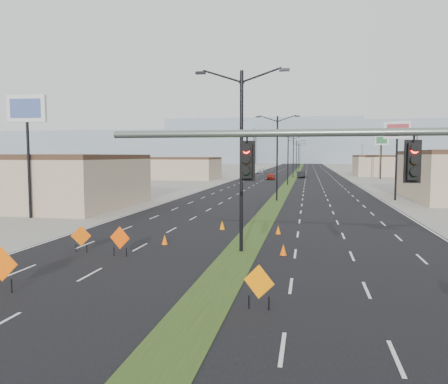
% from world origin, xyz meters
% --- Properties ---
extents(ground, '(600.00, 600.00, 0.00)m').
position_xyz_m(ground, '(0.00, 0.00, 0.00)').
color(ground, gray).
rests_on(ground, ground).
extents(road_surface, '(25.00, 400.00, 0.02)m').
position_xyz_m(road_surface, '(0.00, 100.00, 0.00)').
color(road_surface, black).
rests_on(road_surface, ground).
extents(median_strip, '(2.00, 400.00, 0.04)m').
position_xyz_m(median_strip, '(0.00, 100.00, 0.00)').
color(median_strip, '#234017').
rests_on(median_strip, ground).
extents(building_sw_far, '(30.00, 14.00, 4.50)m').
position_xyz_m(building_sw_far, '(-32.00, 85.00, 2.25)').
color(building_sw_far, tan).
rests_on(building_sw_far, ground).
extents(building_se_far, '(44.00, 16.00, 5.00)m').
position_xyz_m(building_se_far, '(38.00, 110.00, 2.50)').
color(building_se_far, tan).
rests_on(building_se_far, ground).
extents(mesa_west, '(180.00, 50.00, 22.00)m').
position_xyz_m(mesa_west, '(-120.00, 280.00, 11.00)').
color(mesa_west, gray).
rests_on(mesa_west, ground).
extents(mesa_center, '(220.00, 50.00, 28.00)m').
position_xyz_m(mesa_center, '(40.00, 300.00, 14.00)').
color(mesa_center, gray).
rests_on(mesa_center, ground).
extents(mesa_backdrop, '(140.00, 50.00, 32.00)m').
position_xyz_m(mesa_backdrop, '(-30.00, 320.00, 16.00)').
color(mesa_backdrop, gray).
rests_on(mesa_backdrop, ground).
extents(streetlight_0, '(5.15, 0.24, 10.02)m').
position_xyz_m(streetlight_0, '(0.00, 12.00, 5.42)').
color(streetlight_0, black).
rests_on(streetlight_0, ground).
extents(streetlight_1, '(5.15, 0.24, 10.02)m').
position_xyz_m(streetlight_1, '(0.00, 40.00, 5.42)').
color(streetlight_1, black).
rests_on(streetlight_1, ground).
extents(streetlight_2, '(5.15, 0.24, 10.02)m').
position_xyz_m(streetlight_2, '(0.00, 68.00, 5.42)').
color(streetlight_2, black).
rests_on(streetlight_2, ground).
extents(streetlight_3, '(5.15, 0.24, 10.02)m').
position_xyz_m(streetlight_3, '(0.00, 96.00, 5.42)').
color(streetlight_3, black).
rests_on(streetlight_3, ground).
extents(streetlight_4, '(5.15, 0.24, 10.02)m').
position_xyz_m(streetlight_4, '(0.00, 124.00, 5.42)').
color(streetlight_4, black).
rests_on(streetlight_4, ground).
extents(streetlight_5, '(5.15, 0.24, 10.02)m').
position_xyz_m(streetlight_5, '(0.00, 152.00, 5.42)').
color(streetlight_5, black).
rests_on(streetlight_5, ground).
extents(streetlight_6, '(5.15, 0.24, 10.02)m').
position_xyz_m(streetlight_6, '(0.00, 180.00, 5.42)').
color(streetlight_6, black).
rests_on(streetlight_6, ground).
extents(utility_pole_1, '(1.60, 0.20, 9.00)m').
position_xyz_m(utility_pole_1, '(20.00, 60.00, 4.67)').
color(utility_pole_1, '#4C3823').
rests_on(utility_pole_1, ground).
extents(utility_pole_2, '(1.60, 0.20, 9.00)m').
position_xyz_m(utility_pole_2, '(20.00, 95.00, 4.67)').
color(utility_pole_2, '#4C3823').
rests_on(utility_pole_2, ground).
extents(utility_pole_3, '(1.60, 0.20, 9.00)m').
position_xyz_m(utility_pole_3, '(20.00, 130.00, 4.67)').
color(utility_pole_3, '#4C3823').
rests_on(utility_pole_3, ground).
extents(car_left, '(1.77, 4.24, 1.43)m').
position_xyz_m(car_left, '(-4.55, 85.42, 0.72)').
color(car_left, maroon).
rests_on(car_left, ground).
extents(car_mid, '(2.22, 4.86, 1.55)m').
position_xyz_m(car_mid, '(2.00, 94.69, 0.77)').
color(car_mid, black).
rests_on(car_mid, ground).
extents(car_far, '(2.25, 4.56, 1.28)m').
position_xyz_m(car_far, '(-10.43, 122.24, 0.64)').
color(car_far, '#A9AFB3').
rests_on(car_far, ground).
extents(construction_sign_0, '(1.38, 0.07, 1.83)m').
position_xyz_m(construction_sign_0, '(-8.14, 3.00, 1.09)').
color(construction_sign_0, '#FF5E05').
rests_on(construction_sign_0, ground).
extents(construction_sign_1, '(1.12, 0.26, 1.51)m').
position_xyz_m(construction_sign_1, '(-8.71, 10.12, 0.88)').
color(construction_sign_1, '#DB5404').
rests_on(construction_sign_1, ground).
extents(construction_sign_2, '(1.20, 0.26, 1.62)m').
position_xyz_m(construction_sign_2, '(-6.20, 9.66, 0.95)').
color(construction_sign_2, '#FC4E05').
rests_on(construction_sign_2, ground).
extents(construction_sign_3, '(1.13, 0.51, 1.61)m').
position_xyz_m(construction_sign_3, '(2.00, 3.00, 0.95)').
color(construction_sign_3, orange).
rests_on(construction_sign_3, ground).
extents(cone_0, '(0.41, 0.41, 0.62)m').
position_xyz_m(cone_0, '(-4.85, 13.06, 0.31)').
color(cone_0, '#FF5F05').
rests_on(cone_0, ground).
extents(cone_1, '(0.38, 0.38, 0.61)m').
position_xyz_m(cone_1, '(1.67, 17.90, 0.31)').
color(cone_1, orange).
rests_on(cone_1, ground).
extents(cone_2, '(0.46, 0.46, 0.64)m').
position_xyz_m(cone_2, '(2.37, 11.56, 0.32)').
color(cone_2, '#ED5705').
rests_on(cone_2, ground).
extents(cone_3, '(0.51, 0.51, 0.65)m').
position_xyz_m(cone_3, '(-2.47, 19.04, 0.33)').
color(cone_3, orange).
rests_on(cone_3, ground).
extents(pole_sign_west, '(3.45, 0.64, 10.52)m').
position_xyz_m(pole_sign_west, '(-19.96, 21.77, 8.65)').
color(pole_sign_west, black).
rests_on(pole_sign_west, ground).
extents(pole_sign_east_near, '(3.00, 1.41, 9.44)m').
position_xyz_m(pole_sign_east_near, '(14.00, 43.49, 7.69)').
color(pole_sign_east_near, black).
rests_on(pole_sign_east_near, ground).
extents(pole_sign_east_far, '(3.18, 1.34, 9.90)m').
position_xyz_m(pole_sign_east_far, '(19.82, 92.20, 8.11)').
color(pole_sign_east_far, black).
rests_on(pole_sign_east_far, ground).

